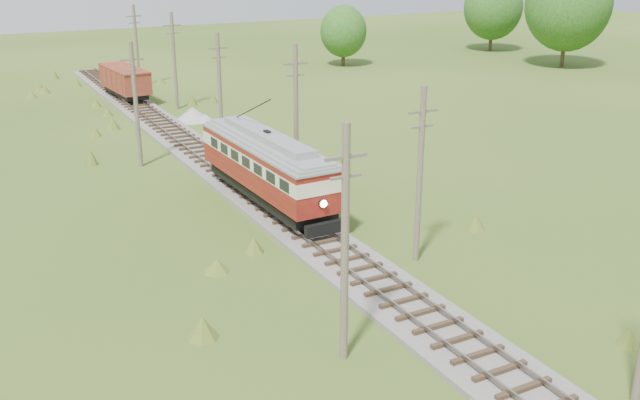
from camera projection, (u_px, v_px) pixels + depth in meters
railbed_main at (233, 177)px, 46.71m from camera, size 3.60×96.00×0.57m
streetcar at (268, 162)px, 41.04m from camera, size 3.37×13.17×5.99m
gondola at (125, 80)px, 70.05m from camera, size 3.34×8.48×2.75m
gravel_pile at (195, 115)px, 62.52m from camera, size 3.32×3.52×1.21m
utility_pole_r_2 at (420, 174)px, 33.43m from camera, size 1.60×0.30×8.60m
utility_pole_r_3 at (296, 115)px, 44.14m from camera, size 1.60×0.30×9.00m
utility_pole_r_4 at (220, 86)px, 54.97m from camera, size 1.60×0.30×8.40m
utility_pole_r_5 at (174, 60)px, 65.87m from camera, size 1.60×0.30×8.90m
utility_pole_r_6 at (137, 45)px, 76.64m from camera, size 1.60×0.30×8.70m
utility_pole_l_a at (345, 244)px, 25.06m from camera, size 1.60×0.30×9.00m
utility_pole_l_b at (136, 104)px, 48.29m from camera, size 1.60×0.30×8.60m
tree_right_4 at (568, 4)px, 87.98m from camera, size 10.50×10.50×13.53m
tree_right_5 at (493, 7)px, 102.69m from camera, size 8.40×8.40×10.82m
tree_mid_b at (343, 31)px, 90.18m from camera, size 5.88×5.88×7.57m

